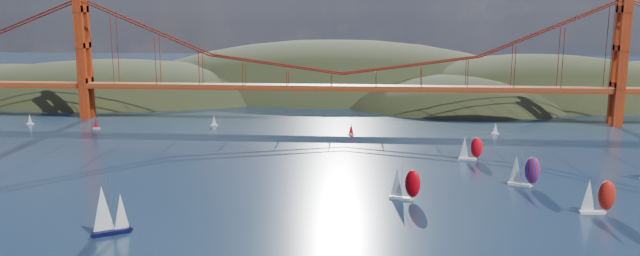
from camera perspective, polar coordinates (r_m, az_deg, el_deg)
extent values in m
ellipsoid|color=black|center=(395.48, -18.11, 1.33)|extent=(240.00, 140.00, 64.00)
ellipsoid|color=black|center=(405.96, 1.40, 1.30)|extent=(300.00, 180.00, 96.00)
ellipsoid|color=black|center=(387.69, 19.14, 0.77)|extent=(220.00, 140.00, 76.00)
ellipsoid|color=black|center=(348.07, 12.42, 0.84)|extent=(140.00, 110.00, 48.00)
ellipsoid|color=black|center=(462.58, -27.05, 2.43)|extent=(200.00, 140.00, 44.00)
cube|color=#943E18|center=(282.08, 2.08, 3.78)|extent=(440.00, 7.00, 1.60)
cube|color=maroon|center=(282.23, 2.08, 3.54)|extent=(440.00, 7.00, 0.80)
cube|color=maroon|center=(310.25, -20.76, 5.87)|extent=(4.00, 8.50, 55.00)
cube|color=maroon|center=(300.57, 25.71, 5.36)|extent=(4.00, 8.50, 55.00)
cube|color=black|center=(152.64, -18.56, -9.01)|extent=(8.28, 6.23, 0.99)
cylinder|color=#99999E|center=(150.67, -18.55, -6.67)|extent=(0.12, 0.12, 11.94)
cone|color=white|center=(150.63, -19.26, -6.96)|extent=(6.35, 6.35, 10.51)
cone|color=white|center=(151.45, -17.73, -7.24)|extent=(4.54, 4.54, 8.36)
cube|color=silver|center=(171.45, 7.36, -6.36)|extent=(6.19, 3.48, 0.72)
cylinder|color=#99999E|center=(170.01, 7.50, -4.82)|extent=(0.09, 0.09, 8.95)
cone|color=white|center=(170.48, 7.05, -4.92)|extent=(4.23, 4.23, 7.88)
ellipsoid|color=#C7010B|center=(169.39, 8.47, -5.06)|extent=(4.79, 3.82, 7.52)
cube|color=white|center=(172.81, 23.58, -7.07)|extent=(6.15, 1.90, 0.73)
cylinder|color=#99999E|center=(171.54, 23.80, -5.49)|extent=(0.09, 0.09, 9.15)
cone|color=white|center=(171.16, 23.35, -5.65)|extent=(3.52, 3.52, 8.05)
ellipsoid|color=red|center=(172.77, 24.74, -5.61)|extent=(4.35, 2.82, 7.68)
cube|color=silver|center=(218.98, 13.28, -2.76)|extent=(5.69, 2.09, 0.67)
cylinder|color=#99999E|center=(218.00, 13.41, -1.61)|extent=(0.08, 0.08, 8.35)
cone|color=white|center=(218.01, 13.07, -1.71)|extent=(3.41, 3.41, 7.35)
ellipsoid|color=red|center=(218.27, 14.13, -1.74)|extent=(4.12, 2.82, 7.01)
cube|color=silver|center=(191.61, 17.74, -4.94)|extent=(6.50, 3.72, 0.75)
cylinder|color=#99999E|center=(190.30, 17.92, -3.48)|extent=(0.09, 0.09, 9.41)
cone|color=white|center=(190.55, 17.48, -3.58)|extent=(4.47, 4.47, 8.28)
ellipsoid|color=red|center=(190.15, 18.85, -3.69)|extent=(5.06, 4.05, 7.91)
cube|color=silver|center=(306.36, -24.97, 0.35)|extent=(3.00, 1.00, 0.50)
cone|color=white|center=(305.98, -25.01, 0.79)|extent=(2.00, 2.00, 4.20)
cube|color=silver|center=(284.00, -19.77, -0.03)|extent=(3.00, 1.00, 0.50)
cone|color=red|center=(283.59, -19.80, 0.44)|extent=(2.00, 2.00, 4.20)
cube|color=silver|center=(278.00, -9.65, 0.24)|extent=(3.00, 1.00, 0.50)
cone|color=white|center=(277.58, -9.66, 0.72)|extent=(2.00, 2.00, 4.20)
cube|color=silver|center=(266.09, 15.71, -0.49)|extent=(3.00, 1.00, 0.50)
cone|color=white|center=(265.65, 15.74, 0.01)|extent=(2.00, 2.00, 4.20)
cube|color=silver|center=(255.60, 2.86, -0.55)|extent=(3.00, 1.00, 0.50)
cone|color=red|center=(255.14, 2.87, -0.03)|extent=(2.00, 2.00, 4.20)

